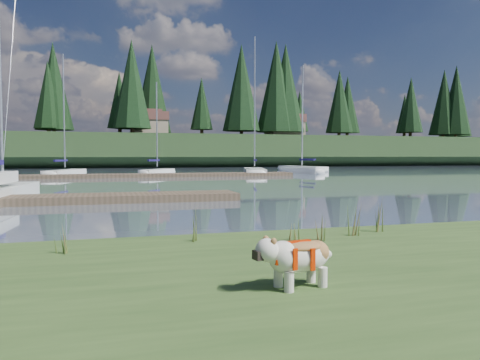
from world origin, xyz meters
name	(u,v)px	position (x,y,z in m)	size (l,w,h in m)	color
ground	(121,178)	(0.00, 30.00, 0.00)	(200.00, 200.00, 0.00)	slate
bank	(246,331)	(0.00, -6.00, 0.17)	(60.00, 9.00, 0.35)	#375222
ridge	(112,152)	(0.00, 73.00, 2.50)	(200.00, 20.00, 5.00)	black
bulldog	(298,255)	(0.81, -5.34, 0.72)	(1.00, 0.51, 0.59)	silver
sailboat_main	(2,189)	(-5.46, 11.61, 0.42)	(2.39, 8.21, 11.71)	white
dock_near	(30,200)	(-4.00, 9.00, 0.15)	(16.00, 2.00, 0.30)	#4C3D2C
dock_far	(145,175)	(2.00, 30.00, 0.15)	(26.00, 2.20, 0.30)	#4C3D2C
sailboat_bg_1	(68,172)	(-4.49, 34.74, 0.33)	(3.66, 7.32, 10.90)	white
sailboat_bg_2	(160,172)	(3.66, 33.90, 0.34)	(4.11, 5.23, 8.69)	white
sailboat_bg_3	(254,171)	(13.04, 34.21, 0.32)	(4.14, 9.42, 13.46)	white
sailboat_bg_4	(298,170)	(18.28, 35.31, 0.33)	(3.08, 6.31, 9.39)	white
sailboat_bg_5	(298,168)	(21.20, 42.07, 0.32)	(3.42, 9.07, 12.61)	white
weed_0	(195,228)	(0.23, -2.23, 0.58)	(0.17, 0.14, 0.56)	#475B23
weed_1	(293,230)	(1.88, -2.63, 0.54)	(0.17, 0.14, 0.45)	#475B23
weed_2	(353,221)	(3.14, -2.49, 0.62)	(0.17, 0.14, 0.64)	#475B23
weed_3	(61,242)	(-1.92, -2.68, 0.53)	(0.17, 0.14, 0.44)	#475B23
weed_4	(319,229)	(2.31, -2.74, 0.54)	(0.17, 0.14, 0.45)	#475B23
weed_5	(377,217)	(3.82, -2.22, 0.64)	(0.17, 0.14, 0.68)	#475B23
mud_lip	(177,251)	(0.00, -1.60, 0.07)	(60.00, 0.50, 0.14)	#33281C
conifer_3	(48,95)	(-10.00, 72.00, 11.74)	(4.84, 4.84, 12.25)	#382619
conifer_4	(132,84)	(3.00, 66.00, 13.09)	(6.16, 6.16, 15.10)	#382619
conifer_5	(202,104)	(15.00, 70.00, 10.83)	(3.96, 3.96, 10.35)	#382619
conifer_6	(276,87)	(28.00, 68.00, 13.99)	(7.04, 7.04, 17.00)	#382619
conifer_7	(339,101)	(42.00, 71.00, 12.19)	(5.28, 5.28, 13.20)	#382619
conifer_8	(411,105)	(55.00, 67.00, 11.51)	(4.62, 4.62, 11.77)	#382619
conifer_9	(456,102)	(68.00, 70.00, 12.87)	(5.94, 5.94, 14.62)	#382619
house_1	(149,123)	(6.00, 71.00, 7.31)	(6.30, 5.30, 4.65)	gray
house_2	(285,125)	(30.00, 69.00, 7.31)	(6.30, 5.30, 4.65)	gray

